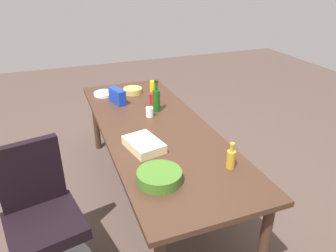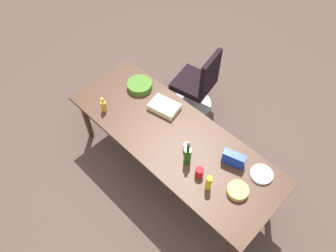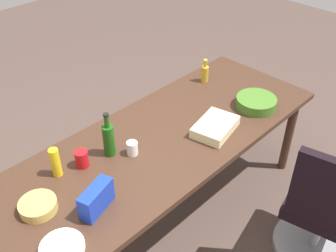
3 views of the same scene
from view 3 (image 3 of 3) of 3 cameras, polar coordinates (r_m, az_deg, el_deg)
ground_plane at (r=3.14m, az=-1.02°, el=-12.88°), size 10.00×10.00×0.00m
conference_table at (r=2.65m, az=-1.18°, el=-3.18°), size 2.48×0.91×0.76m
office_chair at (r=2.82m, az=21.34°, el=-12.05°), size 0.57×0.57×0.99m
dressing_bottle at (r=3.21m, az=5.31°, el=7.59°), size 0.06×0.06×0.19m
sheet_cake at (r=2.68m, az=6.81°, el=-0.13°), size 0.36×0.28×0.07m
paper_cup at (r=2.48m, az=-5.17°, el=-3.20°), size 0.08×0.08×0.09m
wine_bottle at (r=2.45m, az=-8.54°, el=-1.88°), size 0.09×0.09×0.31m
salad_bowl at (r=2.97m, az=12.56°, el=3.33°), size 0.36×0.36×0.08m
paper_plate_stack at (r=2.07m, az=-15.00°, el=-16.57°), size 0.27×0.27×0.03m
mustard_bottle at (r=2.39m, az=-15.88°, el=-5.06°), size 0.06×0.06×0.19m
chip_bag_blue at (r=2.15m, az=-10.26°, el=-10.28°), size 0.23×0.14×0.15m
red_solo_cup at (r=2.43m, az=-12.30°, el=-4.63°), size 0.08×0.08×0.11m
chip_bowl at (r=2.26m, az=-18.20°, el=-10.89°), size 0.24×0.24×0.06m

